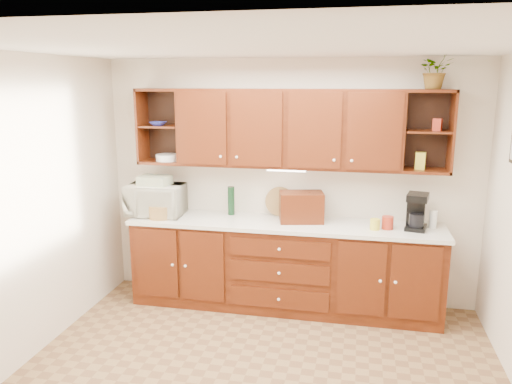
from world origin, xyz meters
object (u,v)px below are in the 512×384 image
at_px(microwave, 156,200).
at_px(coffee_maker, 417,212).
at_px(potted_plant, 436,70).
at_px(bread_box, 301,207).

height_order(microwave, coffee_maker, coffee_maker).
height_order(coffee_maker, potted_plant, potted_plant).
bearing_deg(potted_plant, coffee_maker, -135.98).
xyz_separation_m(microwave, bread_box, (1.58, 0.05, -0.01)).
relative_size(microwave, bread_box, 1.36).
bearing_deg(bread_box, coffee_maker, -13.80).
bearing_deg(bread_box, potted_plant, -9.76).
xyz_separation_m(coffee_maker, potted_plant, (0.09, 0.08, 1.35)).
distance_m(coffee_maker, potted_plant, 1.36).
bearing_deg(coffee_maker, bread_box, -169.38).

